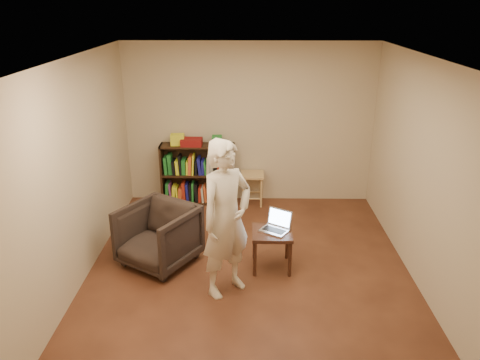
{
  "coord_description": "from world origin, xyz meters",
  "views": [
    {
      "loc": [
        -0.03,
        -5.1,
        3.19
      ],
      "look_at": [
        -0.12,
        0.35,
        1.07
      ],
      "focal_mm": 35.0,
      "sensor_mm": 36.0,
      "label": 1
    }
  ],
  "objects_px": {
    "bookshelf": "(198,177)",
    "laptop": "(276,225)",
    "armchair": "(158,236)",
    "stool": "(252,179)",
    "person": "(226,219)",
    "side_table": "(272,237)"
  },
  "relations": [
    {
      "from": "bookshelf",
      "to": "laptop",
      "type": "height_order",
      "value": "bookshelf"
    },
    {
      "from": "laptop",
      "to": "armchair",
      "type": "bearing_deg",
      "value": -148.81
    },
    {
      "from": "armchair",
      "to": "stool",
      "type": "bearing_deg",
      "value": 89.02
    },
    {
      "from": "bookshelf",
      "to": "person",
      "type": "bearing_deg",
      "value": -77.1
    },
    {
      "from": "armchair",
      "to": "laptop",
      "type": "height_order",
      "value": "armchair"
    },
    {
      "from": "side_table",
      "to": "person",
      "type": "bearing_deg",
      "value": -136.41
    },
    {
      "from": "laptop",
      "to": "person",
      "type": "bearing_deg",
      "value": -104.33
    },
    {
      "from": "armchair",
      "to": "laptop",
      "type": "bearing_deg",
      "value": 30.5
    },
    {
      "from": "side_table",
      "to": "laptop",
      "type": "distance_m",
      "value": 0.16
    },
    {
      "from": "armchair",
      "to": "person",
      "type": "bearing_deg",
      "value": -1.81
    },
    {
      "from": "bookshelf",
      "to": "person",
      "type": "height_order",
      "value": "person"
    },
    {
      "from": "bookshelf",
      "to": "person",
      "type": "distance_m",
      "value": 2.65
    },
    {
      "from": "side_table",
      "to": "laptop",
      "type": "relative_size",
      "value": 1.18
    },
    {
      "from": "side_table",
      "to": "bookshelf",
      "type": "bearing_deg",
      "value": 118.91
    },
    {
      "from": "bookshelf",
      "to": "stool",
      "type": "height_order",
      "value": "bookshelf"
    },
    {
      "from": "stool",
      "to": "armchair",
      "type": "distance_m",
      "value": 2.24
    },
    {
      "from": "person",
      "to": "stool",
      "type": "bearing_deg",
      "value": 40.35
    },
    {
      "from": "stool",
      "to": "armchair",
      "type": "height_order",
      "value": "armchair"
    },
    {
      "from": "armchair",
      "to": "person",
      "type": "relative_size",
      "value": 0.47
    },
    {
      "from": "stool",
      "to": "person",
      "type": "relative_size",
      "value": 0.29
    },
    {
      "from": "stool",
      "to": "person",
      "type": "distance_m",
      "value": 2.55
    },
    {
      "from": "armchair",
      "to": "laptop",
      "type": "distance_m",
      "value": 1.5
    }
  ]
}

